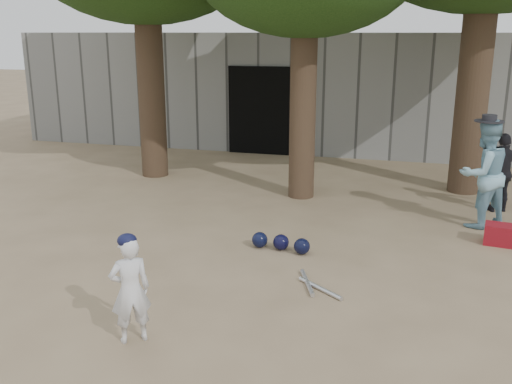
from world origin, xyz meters
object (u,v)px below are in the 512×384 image
(boy_player, at_px, (130,290))
(red_bag, at_px, (500,234))
(spectator_blue, at_px, (483,174))
(spectator_dark, at_px, (502,173))

(boy_player, bearing_deg, red_bag, -173.03)
(spectator_blue, xyz_separation_m, spectator_dark, (0.41, 0.95, -0.18))
(boy_player, height_order, spectator_dark, spectator_dark)
(spectator_blue, bearing_deg, boy_player, 18.18)
(spectator_dark, height_order, red_bag, spectator_dark)
(boy_player, xyz_separation_m, spectator_dark, (4.12, 5.66, 0.13))
(red_bag, bearing_deg, spectator_dark, 83.80)
(spectator_blue, relative_size, spectator_dark, 1.26)
(spectator_blue, height_order, red_bag, spectator_blue)
(spectator_dark, bearing_deg, spectator_blue, 44.69)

